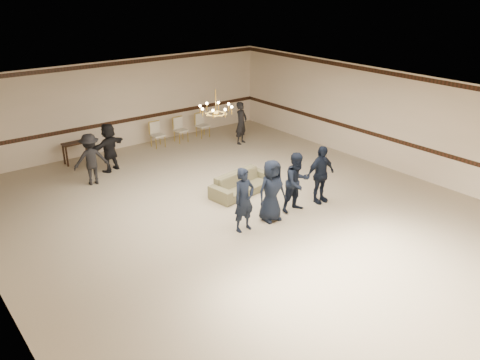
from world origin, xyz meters
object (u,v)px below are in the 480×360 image
object	(u,v)px
chandelier	(216,102)
boy_d	(320,174)
settee	(243,183)
adult_left	(91,159)
adult_right	(241,123)
banquet_chair_right	(203,125)
banquet_chair_left	(158,135)
adult_mid	(109,147)
console_table	(77,153)
boy_a	(244,200)
boy_b	(272,191)
banquet_chair_mid	(181,130)
boy_c	(297,182)

from	to	relation	value
chandelier	boy_d	bearing A→B (deg)	-38.13
settee	adult_left	bearing A→B (deg)	125.11
adult_right	banquet_chair_right	distance (m)	1.74
adult_left	banquet_chair_left	distance (m)	3.79
adult_left	adult_mid	world-z (taller)	same
adult_right	banquet_chair_left	size ratio (longest dim) A/B	1.71
boy_d	console_table	size ratio (longest dim) A/B	1.87
adult_mid	console_table	world-z (taller)	adult_mid
settee	boy_d	bearing A→B (deg)	-61.89
boy_a	boy_d	distance (m)	2.70
settee	boy_a	bearing A→B (deg)	-135.63
boy_b	settee	xyz separation A→B (m)	(0.46, 1.80, -0.53)
adult_left	boy_d	bearing A→B (deg)	142.94
banquet_chair_right	banquet_chair_left	bearing A→B (deg)	175.35
chandelier	adult_left	bearing A→B (deg)	123.87
settee	adult_mid	distance (m)	4.69
adult_right	adult_mid	bearing A→B (deg)	153.15
banquet_chair_right	adult_left	bearing A→B (deg)	-165.31
adult_mid	adult_left	bearing A→B (deg)	16.45
adult_left	settee	bearing A→B (deg)	145.22
adult_left	banquet_chair_mid	bearing A→B (deg)	-144.95
boy_a	adult_mid	size ratio (longest dim) A/B	1.04
banquet_chair_left	banquet_chair_right	distance (m)	2.00
chandelier	boy_a	size ratio (longest dim) A/B	0.57
chandelier	boy_b	distance (m)	2.75
chandelier	banquet_chair_mid	world-z (taller)	chandelier
boy_b	settee	bearing A→B (deg)	79.70
boy_b	adult_left	size ratio (longest dim) A/B	1.04
boy_d	adult_right	bearing A→B (deg)	78.20
adult_mid	banquet_chair_mid	size ratio (longest dim) A/B	1.71
adult_left	banquet_chair_right	distance (m)	5.61
boy_a	adult_left	size ratio (longest dim) A/B	1.04
chandelier	adult_mid	size ratio (longest dim) A/B	0.59
boy_b	banquet_chair_mid	xyz separation A→B (m)	(1.55, 7.01, -0.36)
boy_d	adult_mid	bearing A→B (deg)	125.06
boy_c	adult_left	distance (m)	6.31
adult_left	console_table	size ratio (longest dim) A/B	1.81
settee	banquet_chair_mid	distance (m)	5.33
banquet_chair_mid	settee	bearing A→B (deg)	-107.08
boy_b	banquet_chair_mid	distance (m)	7.19
chandelier	banquet_chair_mid	bearing A→B (deg)	69.02
boy_a	boy_b	world-z (taller)	same
boy_d	adult_mid	world-z (taller)	boy_d
adult_mid	console_table	distance (m)	1.55
boy_c	console_table	xyz separation A→B (m)	(-3.35, 7.21, -0.46)
chandelier	settee	size ratio (longest dim) A/B	0.46
chandelier	banquet_chair_mid	distance (m)	6.11
banquet_chair_mid	banquet_chair_right	bearing A→B (deg)	-5.28
boy_b	adult_right	distance (m)	6.36
boy_c	boy_d	world-z (taller)	same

